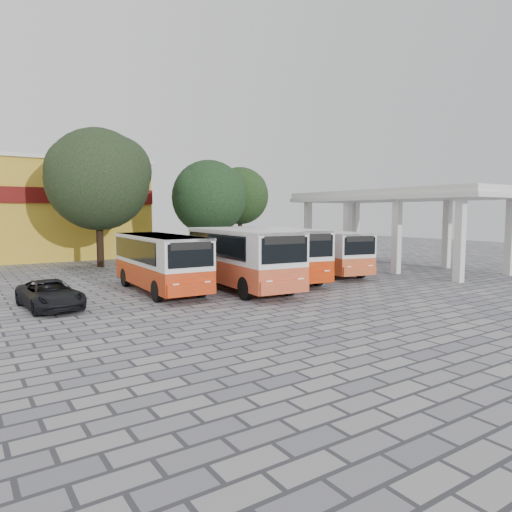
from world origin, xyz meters
TOP-DOWN VIEW (x-y plane):
  - ground at (0.00, 0.00)m, footprint 90.00×90.00m
  - terminal_shelter at (10.50, 4.00)m, footprint 6.80×15.80m
  - shophouse_block at (-11.00, 25.99)m, footprint 20.40×10.40m
  - bus_far_left at (-7.16, 3.85)m, footprint 2.64×7.79m
  - bus_centre_left at (-3.48, 2.26)m, footprint 3.34×8.63m
  - bus_centre_right at (-0.22, 3.68)m, footprint 4.02×8.68m
  - bus_far_right at (3.91, 4.21)m, footprint 3.67×7.87m
  - tree_left at (-6.72, 16.05)m, footprint 7.53×7.17m
  - tree_middle at (0.84, 13.73)m, footprint 5.91×5.63m
  - tree_right at (4.67, 15.49)m, footprint 5.00×4.76m
  - parked_car at (-12.40, 2.51)m, footprint 2.29×4.28m

SIDE VIEW (x-z plane):
  - ground at x=0.00m, z-range 0.00..0.00m
  - parked_car at x=-12.40m, z-range 0.00..1.15m
  - bus_far_right at x=3.91m, z-range 0.21..2.93m
  - bus_far_left at x=-7.16m, z-range 0.22..3.00m
  - bus_centre_right at x=-0.22m, z-range 0.24..3.23m
  - bus_centre_left at x=-3.48m, z-range 0.24..3.27m
  - shophouse_block at x=-11.00m, z-range 0.01..8.31m
  - terminal_shelter at x=10.50m, z-range 2.21..7.61m
  - tree_middle at x=0.84m, z-range 1.29..9.12m
  - tree_right at x=4.67m, z-range 1.60..9.26m
  - tree_left at x=-6.72m, z-range 1.55..11.34m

